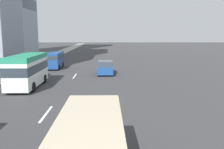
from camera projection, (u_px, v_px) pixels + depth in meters
The scene contains 9 objects.
ground_plane at pixel (80, 69), 34.96m from camera, with size 198.00×198.00×0.00m, color #38383A.
sidewalk_right at pixel (23, 68), 34.81m from camera, with size 162.00×3.32×0.15m, color #9E9B93.
lane_stripe_mid at pixel (46, 114), 15.47m from camera, with size 3.20×0.16×0.01m, color silver.
lane_stripe_far at pixel (75, 76), 29.04m from camera, with size 3.20×0.16×0.01m, color silver.
van_lead at pixel (54, 59), 35.12m from camera, with size 4.90×2.15×2.27m.
car_second at pixel (105, 68), 30.45m from camera, with size 4.44×1.93×1.61m.
minibus_fourth at pixel (28, 69), 22.92m from camera, with size 6.72×2.26×2.98m.
van_fifth at pixel (90, 143), 8.33m from camera, with size 5.28×2.21×2.29m.
pedestrian_mid_block at pixel (5, 66), 29.58m from camera, with size 0.37×0.39×1.65m.
Camera 1 is at (-3.19, -3.80, 4.94)m, focal length 40.24 mm.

